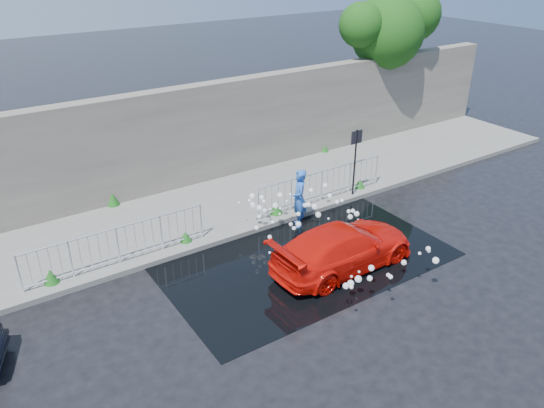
# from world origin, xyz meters

# --- Properties ---
(ground) EXTENTS (90.00, 90.00, 0.00)m
(ground) POSITION_xyz_m (0.00, 0.00, 0.00)
(ground) COLOR black
(ground) RESTS_ON ground
(pavement) EXTENTS (30.00, 4.00, 0.15)m
(pavement) POSITION_xyz_m (0.00, 5.00, 0.07)
(pavement) COLOR #5C5D58
(pavement) RESTS_ON ground
(curb) EXTENTS (30.00, 0.25, 0.16)m
(curb) POSITION_xyz_m (0.00, 3.00, 0.08)
(curb) COLOR #5C5D58
(curb) RESTS_ON ground
(retaining_wall) EXTENTS (30.00, 0.60, 3.50)m
(retaining_wall) POSITION_xyz_m (0.00, 7.20, 1.90)
(retaining_wall) COLOR #58524A
(retaining_wall) RESTS_ON pavement
(puddle) EXTENTS (8.00, 5.00, 0.01)m
(puddle) POSITION_xyz_m (0.50, 1.00, 0.01)
(puddle) COLOR black
(puddle) RESTS_ON ground
(sign_post) EXTENTS (0.45, 0.06, 2.50)m
(sign_post) POSITION_xyz_m (4.20, 3.10, 1.72)
(sign_post) COLOR black
(sign_post) RESTS_ON ground
(tree) EXTENTS (5.06, 3.12, 6.35)m
(tree) POSITION_xyz_m (9.69, 7.41, 4.77)
(tree) COLOR #332114
(tree) RESTS_ON ground
(railing_left) EXTENTS (5.05, 0.05, 1.10)m
(railing_left) POSITION_xyz_m (-4.00, 3.35, 0.74)
(railing_left) COLOR silver
(railing_left) RESTS_ON pavement
(railing_right) EXTENTS (5.05, 0.05, 1.10)m
(railing_right) POSITION_xyz_m (3.00, 3.35, 0.74)
(railing_right) COLOR silver
(railing_right) RESTS_ON pavement
(weeds) EXTENTS (12.17, 3.93, 0.44)m
(weeds) POSITION_xyz_m (-0.56, 4.55, 0.33)
(weeds) COLOR #144612
(weeds) RESTS_ON pavement
(water_spray) EXTENTS (3.39, 5.58, 1.02)m
(water_spray) POSITION_xyz_m (1.26, 1.29, 0.73)
(water_spray) COLOR white
(water_spray) RESTS_ON ground
(red_car) EXTENTS (4.32, 1.85, 1.24)m
(red_car) POSITION_xyz_m (1.12, 0.01, 0.62)
(red_car) COLOR red
(red_car) RESTS_ON ground
(person) EXTENTS (0.71, 0.82, 1.88)m
(person) POSITION_xyz_m (1.50, 2.57, 0.94)
(person) COLOR blue
(person) RESTS_ON ground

